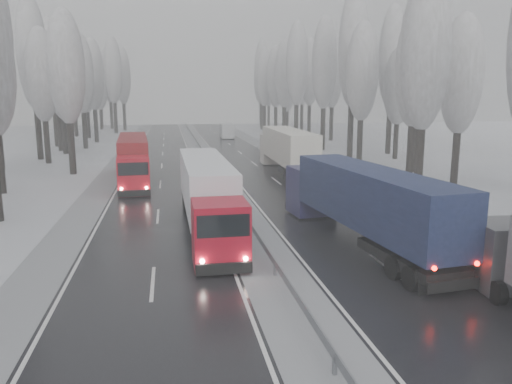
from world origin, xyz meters
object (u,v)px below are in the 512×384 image
object	(u,v)px
truck_red_white	(207,190)
truck_red_red	(133,156)
truck_cream_box	(286,148)
box_truck_distant	(227,131)
truck_blue_box	(360,199)

from	to	relation	value
truck_red_white	truck_red_red	xyz separation A→B (m)	(-5.31, 17.90, -0.01)
truck_cream_box	box_truck_distant	distance (m)	43.25
box_truck_distant	truck_blue_box	bearing A→B (deg)	-88.89
box_truck_distant	truck_red_white	world-z (taller)	truck_red_white
truck_blue_box	truck_red_white	distance (m)	8.76
truck_blue_box	truck_red_white	size ratio (longest dim) A/B	1.03
truck_red_red	truck_red_white	bearing A→B (deg)	-77.03
truck_cream_box	truck_red_white	bearing A→B (deg)	-114.00
truck_cream_box	truck_red_red	bearing A→B (deg)	-169.66
box_truck_distant	truck_red_red	distance (m)	47.70
truck_cream_box	truck_red_white	size ratio (longest dim) A/B	1.10
truck_blue_box	box_truck_distant	distance (m)	67.72
truck_cream_box	truck_red_white	distance (m)	22.44
truck_red_white	truck_red_red	size ratio (longest dim) A/B	1.00
truck_cream_box	box_truck_distant	world-z (taller)	truck_cream_box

